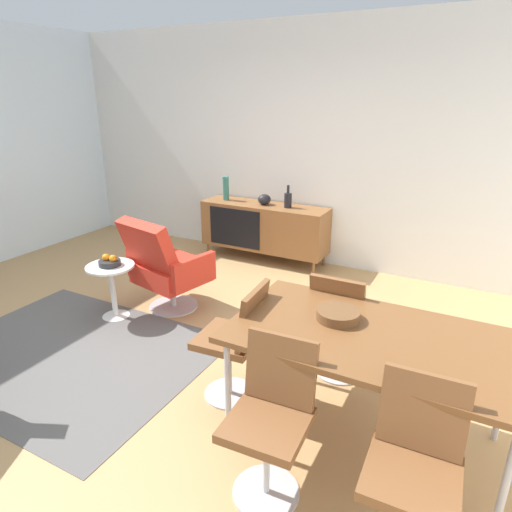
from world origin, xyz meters
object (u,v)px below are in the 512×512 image
object	(u,v)px
vase_ceramic_small	(264,199)
dining_chair_back_left	(340,321)
dining_chair_front_left	(272,414)
vase_sculptural_dark	(288,200)
dining_chair_near_window	(237,338)
lounge_chair_red	(165,265)
sideboard	(264,227)
fruit_bowl	(110,262)
dining_table	(372,341)
dining_chair_front_right	(414,465)
side_table_round	(112,285)
vase_cobalt	(226,188)
wooden_bowl_on_table	(338,315)

from	to	relation	value
vase_ceramic_small	dining_chair_back_left	size ratio (longest dim) A/B	0.19
vase_ceramic_small	dining_chair_front_left	world-z (taller)	dining_chair_front_left
vase_sculptural_dark	dining_chair_near_window	world-z (taller)	vase_sculptural_dark
dining_chair_near_window	lounge_chair_red	bearing A→B (deg)	146.78
sideboard	fruit_bowl	bearing A→B (deg)	-105.41
dining_table	fruit_bowl	distance (m)	2.57
dining_chair_front_left	dining_chair_front_right	size ratio (longest dim) A/B	1.00
sideboard	dining_chair_near_window	world-z (taller)	dining_chair_near_window
side_table_round	dining_table	bearing A→B (deg)	-11.07
vase_sculptural_dark	vase_ceramic_small	bearing A→B (deg)	180.00
lounge_chair_red	vase_ceramic_small	bearing A→B (deg)	83.03
vase_cobalt	side_table_round	bearing A→B (deg)	-90.28
wooden_bowl_on_table	sideboard	bearing A→B (deg)	125.42
dining_chair_back_left	dining_chair_front_right	distance (m)	1.32
wooden_bowl_on_table	dining_table	bearing A→B (deg)	-20.28
vase_cobalt	dining_chair_front_right	world-z (taller)	vase_cobalt
dining_chair_front_right	fruit_bowl	world-z (taller)	dining_chair_front_right
dining_chair_front_left	vase_cobalt	bearing A→B (deg)	124.99
dining_chair_near_window	dining_chair_front_right	bearing A→B (deg)	-24.50
vase_cobalt	fruit_bowl	size ratio (longest dim) A/B	1.49
vase_sculptural_dark	vase_ceramic_small	distance (m)	0.32
dining_chair_near_window	vase_ceramic_small	bearing A→B (deg)	113.07
sideboard	dining_chair_near_window	xyz separation A→B (m)	(1.07, -2.52, 0.03)
sideboard	vase_sculptural_dark	size ratio (longest dim) A/B	5.97
lounge_chair_red	fruit_bowl	size ratio (longest dim) A/B	4.73
sideboard	vase_cobalt	world-z (taller)	vase_cobalt
fruit_bowl	lounge_chair_red	bearing A→B (deg)	44.45
dining_table	dining_chair_near_window	world-z (taller)	dining_chair_near_window
vase_cobalt	dining_chair_near_window	xyz separation A→B (m)	(1.62, -2.52, -0.40)
wooden_bowl_on_table	side_table_round	xyz separation A→B (m)	(-2.29, 0.41, -0.45)
vase_ceramic_small	dining_chair_front_left	size ratio (longest dim) A/B	0.19
sideboard	dining_table	world-z (taller)	dining_table
dining_chair_front_right	fruit_bowl	size ratio (longest dim) A/B	4.28
vase_cobalt	fruit_bowl	world-z (taller)	vase_cobalt
sideboard	vase_ceramic_small	distance (m)	0.34
vase_sculptural_dark	vase_ceramic_small	xyz separation A→B (m)	(-0.31, 0.00, -0.03)
vase_ceramic_small	dining_chair_front_left	distance (m)	3.49
dining_chair_near_window	side_table_round	world-z (taller)	dining_chair_near_window
dining_chair_front_left	lounge_chair_red	world-z (taller)	lounge_chair_red
vase_ceramic_small	dining_chair_back_left	distance (m)	2.56
vase_cobalt	vase_ceramic_small	xyz separation A→B (m)	(0.55, 0.00, -0.09)
dining_chair_front_left	side_table_round	world-z (taller)	dining_chair_front_left
dining_chair_near_window	dining_chair_front_right	distance (m)	1.36
sideboard	dining_chair_front_left	distance (m)	3.48
dining_chair_front_left	dining_chair_front_right	xyz separation A→B (m)	(0.70, 0.00, 0.00)
dining_chair_back_left	vase_cobalt	bearing A→B (deg)	137.73
sideboard	dining_chair_front_right	world-z (taller)	dining_chair_front_right
side_table_round	vase_ceramic_small	bearing A→B (deg)	74.59
vase_sculptural_dark	dining_chair_front_left	xyz separation A→B (m)	(1.29, -3.08, -0.34)
wooden_bowl_on_table	fruit_bowl	size ratio (longest dim) A/B	1.30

